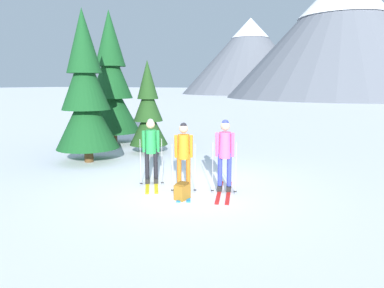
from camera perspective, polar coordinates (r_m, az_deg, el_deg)
ground_plane at (r=8.76m, az=-0.52°, el=-7.09°), size 400.00×400.00×0.00m
skier_in_green at (r=8.92m, az=-6.77°, el=-0.76°), size 1.08×1.57×1.69m
skier_in_orange at (r=8.30m, az=-1.38°, el=-1.46°), size 0.93×1.58×1.66m
skier_in_pink at (r=8.24m, az=5.44°, el=-1.22°), size 0.75×1.78×1.74m
pine_tree_near at (r=11.74m, az=-17.12°, el=7.89°), size 2.02×2.02×4.89m
pine_tree_mid at (r=15.02m, az=-13.16°, el=9.52°), size 2.29×2.29×5.52m
pine_tree_far at (r=12.84m, az=-7.24°, el=5.35°), size 1.41×1.41×3.41m
backpack_on_snow_front at (r=7.83m, az=-1.62°, el=-7.77°), size 0.31×0.37×0.38m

